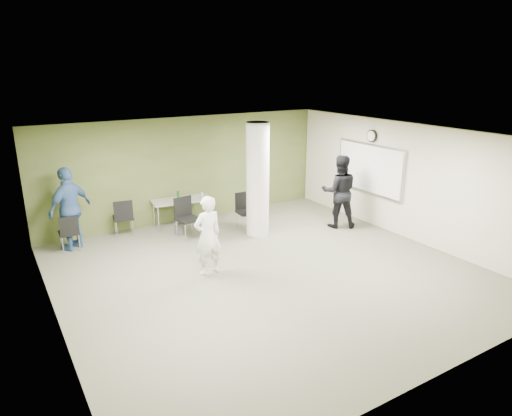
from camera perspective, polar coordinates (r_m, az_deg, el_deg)
floor at (r=9.50m, az=1.38°, el=-7.97°), size 8.00×8.00×0.00m
ceiling at (r=8.68m, az=1.51°, el=8.99°), size 8.00×8.00×0.00m
wall_back at (r=12.43m, az=-8.59°, el=4.80°), size 8.00×2.80×0.02m
wall_left at (r=7.72m, az=-24.50°, el=-4.47°), size 0.02×8.00×2.80m
wall_right_cream at (r=11.58m, az=18.38°, el=3.17°), size 0.02×8.00×2.80m
column at (r=11.13m, az=0.22°, el=3.53°), size 0.56×0.56×2.80m
whiteboard at (r=12.28m, az=13.97°, el=4.81°), size 0.05×2.30×1.30m
wall_clock at (r=12.14m, az=14.26°, el=8.73°), size 0.06×0.32×0.32m
folding_table at (r=12.06m, az=-9.26°, el=0.84°), size 1.60×0.85×0.98m
wastebasket at (r=11.64m, az=-9.51°, el=-2.53°), size 0.26×0.26×0.30m
chair_back_left at (r=11.16m, az=-22.33°, el=-2.62°), size 0.44×0.44×0.86m
chair_back_right at (r=11.66m, az=-16.26°, el=-0.87°), size 0.54×0.54×0.95m
chair_table_left at (r=11.28m, az=-8.76°, el=-0.78°), size 0.56×0.56×1.01m
chair_table_right at (r=11.76m, az=-1.33°, el=0.01°), size 0.51×0.51×0.95m
woman_white at (r=9.16m, az=-6.06°, el=-3.47°), size 0.63×0.44×1.64m
man_black at (r=11.99m, az=10.36°, el=2.04°), size 1.17×1.10×1.91m
man_blue at (r=11.16m, az=-22.22°, el=-0.08°), size 1.21×0.99×1.93m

